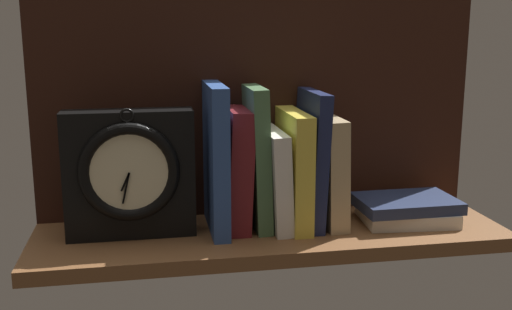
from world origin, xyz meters
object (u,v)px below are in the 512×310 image
object	(u,v)px
book_maroon_dawkins	(237,169)
book_navy_bierce	(311,158)
book_blue_modern	(216,158)
book_white_catcher	(275,178)
book_tan_shortstories	(328,170)
framed_clock	(130,173)
book_yellow_seinlanguage	(294,169)
book_green_romantic	(257,158)
book_stack_side	(407,209)

from	to	relation	value
book_maroon_dawkins	book_navy_bierce	xyz separation A→B (cm)	(13.53, -0.00, 1.42)
book_blue_modern	book_white_catcher	bearing A→B (deg)	0.00
book_blue_modern	book_tan_shortstories	bearing A→B (deg)	0.00
book_blue_modern	book_navy_bierce	size ratio (longest dim) A/B	1.06
book_navy_bierce	framed_clock	bearing A→B (deg)	-177.68
book_tan_shortstories	book_maroon_dawkins	bearing A→B (deg)	180.00
book_blue_modern	book_yellow_seinlanguage	xyz separation A→B (cm)	(14.08, 0.00, -2.55)
book_tan_shortstories	book_navy_bierce	bearing A→B (deg)	180.00
book_maroon_dawkins	book_navy_bierce	bearing A→B (deg)	-0.00
book_blue_modern	book_tan_shortstories	distance (cm)	20.77
book_yellow_seinlanguage	book_navy_bierce	world-z (taller)	book_navy_bierce
book_white_catcher	book_yellow_seinlanguage	bearing A→B (deg)	0.00
book_maroon_dawkins	book_tan_shortstories	xyz separation A→B (cm)	(16.80, -0.00, -0.89)
book_green_romantic	book_yellow_seinlanguage	xyz separation A→B (cm)	(6.69, 0.00, -2.25)
book_blue_modern	book_green_romantic	bearing A→B (deg)	0.00
book_white_catcher	book_navy_bierce	bearing A→B (deg)	0.00
book_tan_shortstories	book_yellow_seinlanguage	bearing A→B (deg)	180.00
book_stack_side	book_maroon_dawkins	bearing A→B (deg)	175.24
book_blue_modern	book_green_romantic	xyz separation A→B (cm)	(7.39, 0.00, -0.30)
book_maroon_dawkins	book_yellow_seinlanguage	xyz separation A→B (cm)	(10.34, -0.00, -0.35)
book_navy_bierce	framed_clock	size ratio (longest dim) A/B	1.08
book_blue_modern	book_yellow_seinlanguage	bearing A→B (deg)	0.00
book_white_catcher	book_navy_bierce	distance (cm)	7.52
book_yellow_seinlanguage	book_tan_shortstories	xyz separation A→B (cm)	(6.46, 0.00, -0.54)
book_white_catcher	book_green_romantic	bearing A→B (deg)	180.00
book_navy_bierce	framed_clock	world-z (taller)	book_navy_bierce
book_maroon_dawkins	book_blue_modern	bearing A→B (deg)	-180.00
book_navy_bierce	book_yellow_seinlanguage	bearing A→B (deg)	180.00
book_white_catcher	book_tan_shortstories	distance (cm)	10.03
framed_clock	book_green_romantic	bearing A→B (deg)	3.34
framed_clock	book_stack_side	xyz separation A→B (cm)	(49.98, -1.31, -8.82)
book_yellow_seinlanguage	book_stack_side	xyz separation A→B (cm)	(21.02, -2.61, -8.08)
book_stack_side	book_blue_modern	bearing A→B (deg)	175.75
book_white_catcher	book_stack_side	size ratio (longest dim) A/B	0.97
book_white_catcher	book_navy_bierce	world-z (taller)	book_navy_bierce
book_yellow_seinlanguage	framed_clock	distance (cm)	29.00
book_blue_modern	book_maroon_dawkins	size ratio (longest dim) A/B	1.20
book_white_catcher	book_tan_shortstories	world-z (taller)	book_tan_shortstories
book_green_romantic	book_navy_bierce	world-z (taller)	book_green_romantic
book_white_catcher	book_yellow_seinlanguage	world-z (taller)	book_yellow_seinlanguage
book_blue_modern	book_stack_side	xyz separation A→B (cm)	(35.10, -2.61, -10.63)
book_maroon_dawkins	book_green_romantic	size ratio (longest dim) A/B	0.85
book_tan_shortstories	framed_clock	distance (cm)	35.46
book_green_romantic	book_yellow_seinlanguage	bearing A→B (deg)	0.00
book_maroon_dawkins	book_yellow_seinlanguage	world-z (taller)	book_maroon_dawkins
book_green_romantic	book_stack_side	size ratio (longest dim) A/B	1.40
book_tan_shortstories	book_stack_side	bearing A→B (deg)	-10.16
book_blue_modern	book_green_romantic	size ratio (longest dim) A/B	1.02
book_green_romantic	framed_clock	size ratio (longest dim) A/B	1.12
book_navy_bierce	book_maroon_dawkins	bearing A→B (deg)	180.00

